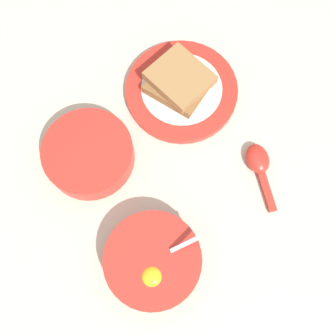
{
  "coord_description": "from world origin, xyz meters",
  "views": [
    {
      "loc": [
        -0.16,
        -0.13,
        0.7
      ],
      "look_at": [
        0.04,
        -0.04,
        0.02
      ],
      "focal_mm": 42.0,
      "sensor_mm": 36.0,
      "label": 1
    }
  ],
  "objects_px": {
    "soup_spoon": "(259,164)",
    "egg_bowl": "(153,261)",
    "congee_bowl": "(87,156)",
    "toast_plate": "(181,90)",
    "toast_sandwich": "(179,81)"
  },
  "relations": [
    {
      "from": "egg_bowl",
      "to": "congee_bowl",
      "type": "bearing_deg",
      "value": 57.29
    },
    {
      "from": "soup_spoon",
      "to": "toast_sandwich",
      "type": "bearing_deg",
      "value": 67.17
    },
    {
      "from": "soup_spoon",
      "to": "congee_bowl",
      "type": "bearing_deg",
      "value": 112.3
    },
    {
      "from": "toast_plate",
      "to": "congee_bowl",
      "type": "xyz_separation_m",
      "value": [
        -0.2,
        0.1,
        0.02
      ]
    },
    {
      "from": "toast_sandwich",
      "to": "congee_bowl",
      "type": "bearing_deg",
      "value": 155.37
    },
    {
      "from": "egg_bowl",
      "to": "toast_sandwich",
      "type": "distance_m",
      "value": 0.34
    },
    {
      "from": "toast_sandwich",
      "to": "toast_plate",
      "type": "bearing_deg",
      "value": -104.53
    },
    {
      "from": "soup_spoon",
      "to": "egg_bowl",
      "type": "bearing_deg",
      "value": 156.49
    },
    {
      "from": "egg_bowl",
      "to": "toast_sandwich",
      "type": "relative_size",
      "value": 1.21
    },
    {
      "from": "congee_bowl",
      "to": "soup_spoon",
      "type": "bearing_deg",
      "value": -67.7
    },
    {
      "from": "congee_bowl",
      "to": "egg_bowl",
      "type": "bearing_deg",
      "value": -122.71
    },
    {
      "from": "soup_spoon",
      "to": "toast_plate",
      "type": "bearing_deg",
      "value": 66.96
    },
    {
      "from": "egg_bowl",
      "to": "toast_plate",
      "type": "height_order",
      "value": "egg_bowl"
    },
    {
      "from": "toast_sandwich",
      "to": "soup_spoon",
      "type": "relative_size",
      "value": 1.12
    },
    {
      "from": "soup_spoon",
      "to": "congee_bowl",
      "type": "xyz_separation_m",
      "value": [
        -0.12,
        0.29,
        0.01
      ]
    }
  ]
}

